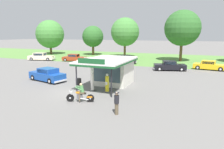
# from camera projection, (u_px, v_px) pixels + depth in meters

# --- Properties ---
(ground_plane) EXTENTS (300.00, 300.00, 0.00)m
(ground_plane) POSITION_uv_depth(u_px,v_px,m) (76.00, 92.00, 19.77)
(ground_plane) COLOR slate
(grass_verge_strip) EXTENTS (120.00, 24.00, 0.01)m
(grass_verge_strip) POSITION_uv_depth(u_px,v_px,m) (147.00, 58.00, 46.98)
(grass_verge_strip) COLOR #56843D
(grass_verge_strip) RESTS_ON ground
(service_station_kiosk) EXTENTS (4.45, 7.18, 3.38)m
(service_station_kiosk) POSITION_uv_depth(u_px,v_px,m) (112.00, 69.00, 22.58)
(service_station_kiosk) COLOR silver
(service_station_kiosk) RESTS_ON ground
(gas_pump_nearside) EXTENTS (0.44, 0.44, 1.99)m
(gas_pump_nearside) POSITION_uv_depth(u_px,v_px,m) (92.00, 82.00, 20.23)
(gas_pump_nearside) COLOR slate
(gas_pump_nearside) RESTS_ON ground
(gas_pump_offside) EXTENTS (0.44, 0.44, 1.84)m
(gas_pump_offside) POSITION_uv_depth(u_px,v_px,m) (107.00, 84.00, 19.65)
(gas_pump_offside) COLOR slate
(gas_pump_offside) RESTS_ON ground
(motorcycle_with_rider) EXTENTS (2.22, 0.96, 1.58)m
(motorcycle_with_rider) POSITION_uv_depth(u_px,v_px,m) (81.00, 94.00, 16.93)
(motorcycle_with_rider) COLOR black
(motorcycle_with_rider) RESTS_ON ground
(featured_classic_sedan) EXTENTS (5.12, 2.87, 1.55)m
(featured_classic_sedan) POSITION_uv_depth(u_px,v_px,m) (47.00, 75.00, 24.45)
(featured_classic_sedan) COLOR #19479E
(featured_classic_sedan) RESTS_ON ground
(parked_car_back_row_left) EXTENTS (5.03, 2.41, 1.41)m
(parked_car_back_row_left) POSITION_uv_depth(u_px,v_px,m) (209.00, 66.00, 32.02)
(parked_car_back_row_left) COLOR gold
(parked_car_back_row_left) RESTS_ON ground
(parked_car_back_row_far_right) EXTENTS (5.16, 3.06, 1.45)m
(parked_car_back_row_far_right) POSITION_uv_depth(u_px,v_px,m) (170.00, 66.00, 31.47)
(parked_car_back_row_far_right) COLOR black
(parked_car_back_row_far_right) RESTS_ON ground
(parked_car_back_row_far_left) EXTENTS (5.50, 2.97, 1.53)m
(parked_car_back_row_far_left) POSITION_uv_depth(u_px,v_px,m) (123.00, 60.00, 38.93)
(parked_car_back_row_far_left) COLOR black
(parked_car_back_row_far_left) RESTS_ON ground
(parked_car_back_row_centre_right) EXTENTS (5.22, 2.89, 1.43)m
(parked_car_back_row_centre_right) POSITION_uv_depth(u_px,v_px,m) (90.00, 62.00, 36.18)
(parked_car_back_row_centre_right) COLOR beige
(parked_car_back_row_centre_right) RESTS_ON ground
(parked_car_second_row_spare) EXTENTS (5.76, 3.22, 1.55)m
(parked_car_second_row_spare) POSITION_uv_depth(u_px,v_px,m) (41.00, 57.00, 43.51)
(parked_car_second_row_spare) COLOR beige
(parked_car_second_row_spare) RESTS_ON ground
(parked_car_back_row_right) EXTENTS (5.13, 2.50, 1.44)m
(parked_car_back_row_right) POSITION_uv_depth(u_px,v_px,m) (74.00, 58.00, 41.94)
(parked_car_back_row_right) COLOR #993819
(parked_car_back_row_right) RESTS_ON ground
(bystander_standing_back_lot) EXTENTS (0.36, 0.36, 1.63)m
(bystander_standing_back_lot) POSITION_uv_depth(u_px,v_px,m) (98.00, 68.00, 28.20)
(bystander_standing_back_lot) COLOR #2D3351
(bystander_standing_back_lot) RESTS_ON ground
(bystander_admiring_sedan) EXTENTS (0.35, 0.35, 1.60)m
(bystander_admiring_sedan) POSITION_uv_depth(u_px,v_px,m) (117.00, 103.00, 14.22)
(bystander_admiring_sedan) COLOR brown
(bystander_admiring_sedan) RESTS_ON ground
(tree_oak_distant_spare) EXTENTS (6.98, 6.98, 10.06)m
(tree_oak_distant_spare) POSITION_uv_depth(u_px,v_px,m) (182.00, 28.00, 40.55)
(tree_oak_distant_spare) COLOR brown
(tree_oak_distant_spare) RESTS_ON ground
(tree_oak_far_left) EXTENTS (7.41, 7.41, 9.04)m
(tree_oak_far_left) POSITION_uv_depth(u_px,v_px,m) (50.00, 34.00, 55.24)
(tree_oak_far_left) COLOR brown
(tree_oak_far_left) RESTS_ON ground
(tree_oak_right) EXTENTS (6.54, 6.54, 9.15)m
(tree_oak_right) POSITION_uv_depth(u_px,v_px,m) (125.00, 32.00, 47.86)
(tree_oak_right) COLOR brown
(tree_oak_right) RESTS_ON ground
(tree_oak_centre) EXTENTS (5.45, 5.45, 7.49)m
(tree_oak_centre) POSITION_uv_depth(u_px,v_px,m) (93.00, 37.00, 53.43)
(tree_oak_centre) COLOR brown
(tree_oak_centre) RESTS_ON ground
(spare_tire_stack) EXTENTS (0.60, 0.60, 0.72)m
(spare_tire_stack) POSITION_uv_depth(u_px,v_px,m) (79.00, 82.00, 22.61)
(spare_tire_stack) COLOR black
(spare_tire_stack) RESTS_ON ground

